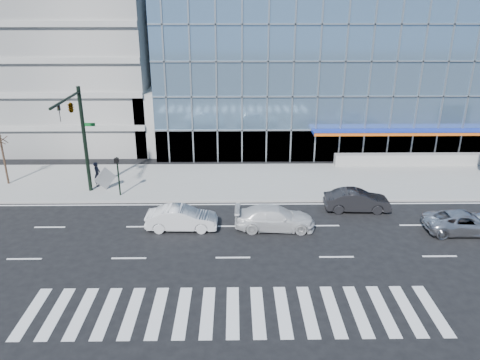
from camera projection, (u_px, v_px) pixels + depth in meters
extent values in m
plane|color=black|center=(233.00, 226.00, 30.70)|extent=(160.00, 160.00, 0.00)
cube|color=gray|center=(233.00, 181.00, 38.13)|extent=(120.00, 8.00, 0.15)
cube|color=#698DAF|center=(358.00, 60.00, 52.39)|extent=(42.00, 26.00, 15.00)
cube|color=gray|center=(50.00, 38.00, 51.09)|extent=(24.00, 24.00, 20.00)
cube|color=gray|center=(173.00, 117.00, 46.33)|extent=(6.00, 8.00, 6.00)
cylinder|color=black|center=(85.00, 140.00, 34.67)|extent=(0.28, 0.28, 8.00)
cylinder|color=black|center=(66.00, 100.00, 30.75)|extent=(0.18, 5.60, 0.18)
imported|color=black|center=(59.00, 114.00, 29.66)|extent=(0.18, 0.22, 1.10)
imported|color=black|center=(71.00, 106.00, 31.72)|extent=(0.48, 2.24, 0.90)
cube|color=#0C591E|center=(89.00, 125.00, 34.24)|extent=(0.90, 0.05, 0.25)
cylinder|color=black|center=(119.00, 176.00, 34.67)|extent=(0.12, 0.12, 3.00)
cube|color=black|center=(116.00, 160.00, 34.06)|extent=(0.30, 0.25, 0.35)
cylinder|color=#332319|center=(4.00, 159.00, 36.67)|extent=(0.16, 0.16, 4.20)
ellipsoid|color=#332319|center=(0.00, 138.00, 36.06)|extent=(1.10, 1.10, 0.90)
imported|color=silver|center=(464.00, 222.00, 29.69)|extent=(4.99, 2.35, 1.38)
imported|color=silver|center=(275.00, 218.00, 30.14)|extent=(5.22, 2.27, 1.50)
imported|color=silver|center=(182.00, 218.00, 30.10)|extent=(4.60, 1.66, 1.51)
imported|color=black|center=(357.00, 201.00, 32.75)|extent=(4.59, 1.75, 1.50)
imported|color=black|center=(97.00, 174.00, 36.61)|extent=(0.51, 0.74, 1.96)
cube|color=gray|center=(105.00, 178.00, 35.92)|extent=(1.43, 1.24, 1.84)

